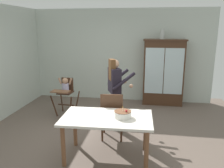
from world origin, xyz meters
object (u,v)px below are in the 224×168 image
object	(u,v)px
china_cabinet	(163,72)
dining_table	(107,122)
dining_chair_far_side	(112,113)
high_chair_with_toddler	(65,89)
birthday_cake	(123,114)
ceramic_vase	(162,35)
adult_person	(115,86)

from	to	relation	value
china_cabinet	dining_table	bearing A→B (deg)	-109.37
dining_chair_far_side	china_cabinet	bearing A→B (deg)	-119.40
china_cabinet	dining_table	world-z (taller)	china_cabinet
high_chair_with_toddler	china_cabinet	bearing A→B (deg)	30.40
dining_table	birthday_cake	size ratio (longest dim) A/B	5.38
ceramic_vase	dining_chair_far_side	bearing A→B (deg)	-112.73
dining_table	dining_chair_far_side	xyz separation A→B (m)	(-0.02, 0.64, -0.08)
high_chair_with_toddler	adult_person	size ratio (longest dim) A/B	0.62
dining_table	ceramic_vase	bearing A→B (deg)	72.00
high_chair_with_toddler	dining_chair_far_side	distance (m)	1.80
high_chair_with_toddler	birthday_cake	distance (m)	2.44
high_chair_with_toddler	birthday_cake	bearing A→B (deg)	-43.72
adult_person	dining_table	distance (m)	1.23
birthday_cake	dining_chair_far_side	size ratio (longest dim) A/B	0.29
china_cabinet	high_chair_with_toddler	world-z (taller)	china_cabinet
dining_table	high_chair_with_toddler	bearing A→B (deg)	127.47
birthday_cake	dining_chair_far_side	bearing A→B (deg)	113.79
ceramic_vase	high_chair_with_toddler	world-z (taller)	ceramic_vase
dining_table	birthday_cake	xyz separation A→B (m)	(0.26, 0.02, 0.15)
ceramic_vase	dining_table	distance (m)	3.47
dining_table	birthday_cake	world-z (taller)	birthday_cake
china_cabinet	birthday_cake	bearing A→B (deg)	-105.04
china_cabinet	dining_table	distance (m)	3.24
high_chair_with_toddler	dining_chair_far_side	bearing A→B (deg)	-36.70
china_cabinet	dining_table	size ratio (longest dim) A/B	1.23
adult_person	dining_chair_far_side	xyz separation A→B (m)	(0.03, -0.54, -0.41)
high_chair_with_toddler	dining_chair_far_side	xyz separation A→B (m)	(1.37, -1.17, -0.10)
high_chair_with_toddler	dining_table	size ratio (longest dim) A/B	0.63
ceramic_vase	adult_person	bearing A→B (deg)	-118.99
ceramic_vase	china_cabinet	bearing A→B (deg)	-2.65
birthday_cake	dining_table	bearing A→B (deg)	-175.77
adult_person	dining_chair_far_side	bearing A→B (deg)	157.72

